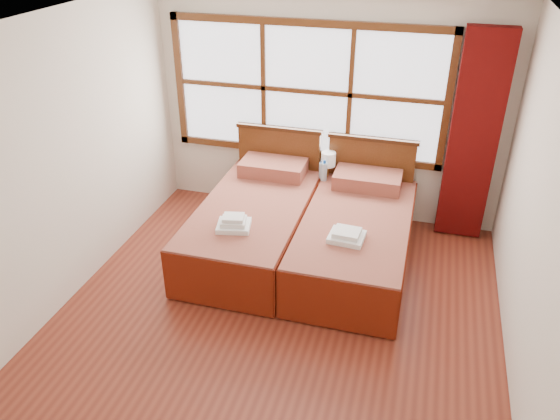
# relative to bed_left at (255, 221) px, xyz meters

# --- Properties ---
(floor) EXTENTS (4.50, 4.50, 0.00)m
(floor) POSITION_rel_bed_left_xyz_m (0.55, -1.20, -0.33)
(floor) COLOR maroon
(floor) RESTS_ON ground
(ceiling) EXTENTS (4.50, 4.50, 0.00)m
(ceiling) POSITION_rel_bed_left_xyz_m (0.55, -1.20, 2.27)
(ceiling) COLOR white
(ceiling) RESTS_ON wall_back
(wall_back) EXTENTS (4.00, 0.00, 4.00)m
(wall_back) POSITION_rel_bed_left_xyz_m (0.55, 1.05, 0.97)
(wall_back) COLOR silver
(wall_back) RESTS_ON floor
(wall_left) EXTENTS (0.00, 4.50, 4.50)m
(wall_left) POSITION_rel_bed_left_xyz_m (-1.45, -1.20, 0.97)
(wall_left) COLOR silver
(wall_left) RESTS_ON floor
(wall_right) EXTENTS (0.00, 4.50, 4.50)m
(wall_right) POSITION_rel_bed_left_xyz_m (2.55, -1.20, 0.97)
(wall_right) COLOR silver
(wall_right) RESTS_ON floor
(window) EXTENTS (3.16, 0.06, 1.56)m
(window) POSITION_rel_bed_left_xyz_m (0.30, 1.02, 1.17)
(window) COLOR white
(window) RESTS_ON wall_back
(curtain) EXTENTS (0.50, 0.16, 2.30)m
(curtain) POSITION_rel_bed_left_xyz_m (2.15, 0.91, 0.84)
(curtain) COLOR #5A0A09
(curtain) RESTS_ON wall_back
(bed_left) EXTENTS (1.10, 2.12, 1.07)m
(bed_left) POSITION_rel_bed_left_xyz_m (0.00, 0.00, 0.00)
(bed_left) COLOR #381C0B
(bed_left) RESTS_ON floor
(bed_right) EXTENTS (1.09, 2.11, 1.06)m
(bed_right) POSITION_rel_bed_left_xyz_m (1.10, 0.00, -0.00)
(bed_right) COLOR #381C0B
(bed_right) RESTS_ON floor
(nightstand) EXTENTS (0.40, 0.40, 0.54)m
(nightstand) POSITION_rel_bed_left_xyz_m (0.62, 0.80, -0.06)
(nightstand) COLOR #552C12
(nightstand) RESTS_ON floor
(towels_left) EXTENTS (0.37, 0.34, 0.13)m
(towels_left) POSITION_rel_bed_left_xyz_m (-0.03, -0.57, 0.30)
(towels_left) COLOR white
(towels_left) RESTS_ON bed_left
(towels_right) EXTENTS (0.35, 0.31, 0.10)m
(towels_right) POSITION_rel_bed_left_xyz_m (1.07, -0.47, 0.28)
(towels_right) COLOR white
(towels_right) RESTS_ON bed_right
(lamp) EXTENTS (0.16, 0.16, 0.32)m
(lamp) POSITION_rel_bed_left_xyz_m (0.62, 0.84, 0.44)
(lamp) COLOR #B88D3B
(lamp) RESTS_ON nightstand
(bottle_near) EXTENTS (0.06, 0.06, 0.22)m
(bottle_near) POSITION_rel_bed_left_xyz_m (0.55, 0.80, 0.31)
(bottle_near) COLOR #A4C2D3
(bottle_near) RESTS_ON nightstand
(bottle_far) EXTENTS (0.07, 0.07, 0.27)m
(bottle_far) POSITION_rel_bed_left_xyz_m (0.60, 0.72, 0.34)
(bottle_far) COLOR #A4C2D3
(bottle_far) RESTS_ON nightstand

